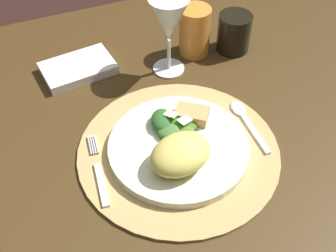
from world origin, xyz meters
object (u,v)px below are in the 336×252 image
at_px(wine_glass, 169,22).
at_px(amber_tumbler, 195,31).
at_px(dinner_plate, 179,147).
at_px(dining_table, 192,177).
at_px(spoon, 244,117).
at_px(napkin, 78,68).
at_px(dark_tumbler, 234,33).
at_px(fork, 99,173).

height_order(wine_glass, amber_tumbler, wine_glass).
bearing_deg(wine_glass, dinner_plate, -107.91).
xyz_separation_m(dining_table, wine_glass, (0.02, 0.18, 0.27)).
distance_m(spoon, wine_glass, 0.24).
relative_size(napkin, wine_glass, 0.87).
relative_size(dinner_plate, dark_tumbler, 2.91).
relative_size(spoon, amber_tumbler, 1.31).
distance_m(fork, dark_tumbler, 0.45).
xyz_separation_m(napkin, wine_glass, (0.18, -0.06, 0.11)).
bearing_deg(dining_table, fork, -168.13).
bearing_deg(spoon, dining_table, 169.64).
relative_size(dining_table, fork, 7.83).
distance_m(wine_glass, dark_tumbler, 0.18).
bearing_deg(dark_tumbler, spoon, -112.35).
relative_size(dining_table, amber_tumbler, 11.38).
height_order(dinner_plate, napkin, dinner_plate).
bearing_deg(dinner_plate, fork, 178.75).
distance_m(spoon, napkin, 0.37).
xyz_separation_m(spoon, napkin, (-0.26, 0.26, 0.00)).
xyz_separation_m(spoon, dark_tumbler, (0.09, 0.21, 0.03)).
bearing_deg(dark_tumbler, dining_table, -133.00).
relative_size(wine_glass, amber_tumbler, 1.56).
bearing_deg(wine_glass, dark_tumbler, 5.13).
xyz_separation_m(napkin, amber_tumbler, (0.26, -0.03, 0.04)).
height_order(napkin, dark_tumbler, dark_tumbler).
xyz_separation_m(dinner_plate, dark_tumbler, (0.23, 0.24, 0.03)).
bearing_deg(dark_tumbler, napkin, 171.74).
bearing_deg(dining_table, spoon, -10.36).
height_order(wine_glass, dark_tumbler, wine_glass).
height_order(dining_table, dark_tumbler, dark_tumbler).
relative_size(spoon, wine_glass, 0.84).
relative_size(dining_table, napkin, 8.36).
xyz_separation_m(spoon, amber_tumbler, (0.00, 0.23, 0.05)).
bearing_deg(dining_table, dinner_plate, -139.57).
xyz_separation_m(spoon, wine_glass, (-0.07, 0.20, 0.11)).
distance_m(dining_table, napkin, 0.33).
distance_m(dinner_plate, dark_tumbler, 0.33).
bearing_deg(fork, napkin, 82.82).
bearing_deg(dining_table, wine_glass, 83.63).
distance_m(dining_table, dark_tumbler, 0.33).
height_order(dining_table, dinner_plate, dinner_plate).
distance_m(amber_tumbler, dark_tumbler, 0.09).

